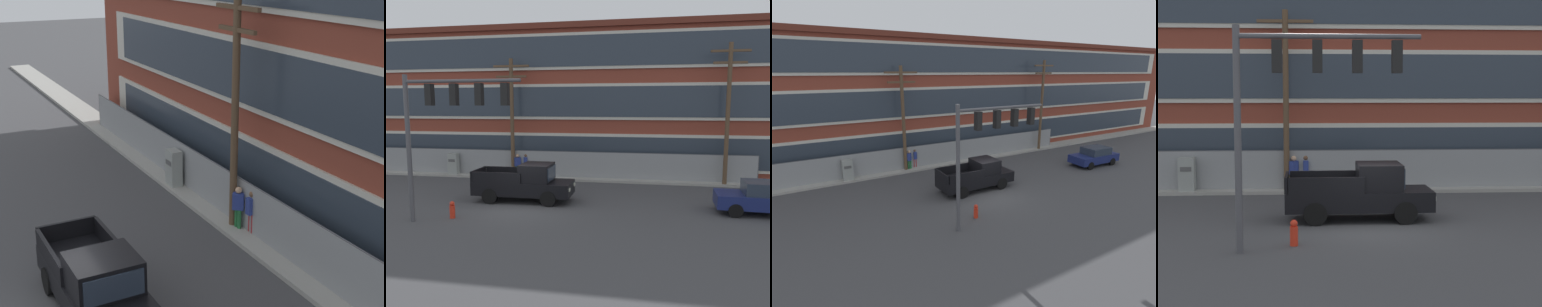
{
  "view_description": "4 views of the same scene",
  "coord_description": "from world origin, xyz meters",
  "views": [
    {
      "loc": [
        13.25,
        -2.87,
        9.19
      ],
      "look_at": [
        -1.82,
        4.98,
        3.54
      ],
      "focal_mm": 55.0,
      "sensor_mm": 36.0,
      "label": 1
    },
    {
      "loc": [
        6.09,
        -17.4,
        5.05
      ],
      "look_at": [
        2.07,
        4.46,
        2.2
      ],
      "focal_mm": 35.0,
      "sensor_mm": 36.0,
      "label": 2
    },
    {
      "loc": [
        -10.53,
        -14.93,
        7.78
      ],
      "look_at": [
        -0.93,
        1.65,
        2.52
      ],
      "focal_mm": 28.0,
      "sensor_mm": 36.0,
      "label": 3
    },
    {
      "loc": [
        -1.89,
        -19.4,
        4.44
      ],
      "look_at": [
        -0.38,
        4.29,
        2.08
      ],
      "focal_mm": 55.0,
      "sensor_mm": 36.0,
      "label": 4
    }
  ],
  "objects": [
    {
      "name": "ground_plane",
      "position": [
        0.0,
        0.0,
        0.0
      ],
      "size": [
        160.0,
        160.0,
        0.0
      ],
      "primitive_type": "plane",
      "color": "#424244"
    },
    {
      "name": "sidewalk_building_side",
      "position": [
        0.0,
        7.52,
        0.08
      ],
      "size": [
        80.0,
        1.62,
        0.16
      ],
      "primitive_type": "cube",
      "color": "#9E9B93",
      "rests_on": "ground"
    },
    {
      "name": "brick_mill_building",
      "position": [
        7.52,
        13.8,
        5.35
      ],
      "size": [
        53.13,
        11.52,
        10.69
      ],
      "color": "brown",
      "rests_on": "ground"
    },
    {
      "name": "chain_link_fence",
      "position": [
        -2.46,
        7.48,
        0.99
      ],
      "size": [
        31.09,
        0.06,
        1.94
      ],
      "color": "gray",
      "rests_on": "ground"
    },
    {
      "name": "traffic_signal_mast",
      "position": [
        -2.24,
        -3.01,
        4.73
      ],
      "size": [
        5.19,
        0.43,
        6.35
      ],
      "color": "#4C4C51",
      "rests_on": "ground"
    },
    {
      "name": "pickup_truck_black",
      "position": [
        -0.15,
        1.24,
        0.95
      ],
      "size": [
        5.25,
        2.04,
        2.02
      ],
      "color": "black",
      "rests_on": "ground"
    },
    {
      "name": "sedan_navy",
      "position": [
        11.55,
        0.85,
        0.8
      ],
      "size": [
        4.33,
        2.04,
        1.56
      ],
      "color": "navy",
      "rests_on": "ground"
    },
    {
      "name": "utility_pole_near_corner",
      "position": [
        -3.08,
        7.27,
        4.57
      ],
      "size": [
        2.51,
        0.26,
        8.21
      ],
      "color": "brown",
      "rests_on": "ground"
    },
    {
      "name": "utility_pole_midblock",
      "position": [
        10.97,
        6.93,
        4.86
      ],
      "size": [
        2.31,
        0.26,
        8.83
      ],
      "color": "brown",
      "rests_on": "ground"
    },
    {
      "name": "electrical_cabinet",
      "position": [
        -7.53,
        7.09,
        0.83
      ],
      "size": [
        0.71,
        0.49,
        1.67
      ],
      "color": "#939993",
      "rests_on": "ground"
    },
    {
      "name": "pedestrian_near_cabinet",
      "position": [
        -2.76,
        7.29,
        0.97
      ],
      "size": [
        0.44,
        0.46,
        1.69
      ],
      "color": "#236B38",
      "rests_on": "ground"
    },
    {
      "name": "pedestrian_by_fence",
      "position": [
        -2.22,
        7.51,
        0.97
      ],
      "size": [
        0.32,
        0.41,
        1.69
      ],
      "color": "maroon",
      "rests_on": "ground"
    },
    {
      "name": "fire_hydrant",
      "position": [
        -2.46,
        -2.3,
        0.38
      ],
      "size": [
        0.24,
        0.24,
        0.78
      ],
      "color": "red",
      "rests_on": "ground"
    }
  ]
}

